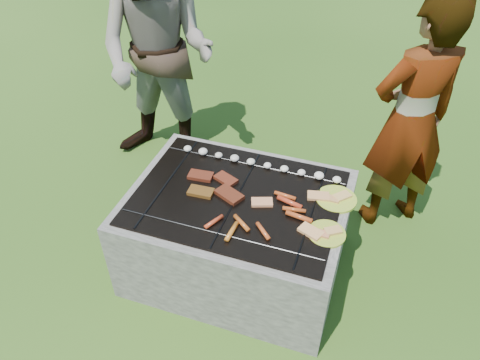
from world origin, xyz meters
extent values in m
plane|color=#204210|center=(0.00, 0.00, 0.00)|extent=(60.00, 60.00, 0.00)
cube|color=#A39B91|center=(0.00, 0.41, 0.30)|extent=(1.30, 0.18, 0.60)
cube|color=gray|center=(0.00, -0.41, 0.30)|extent=(1.30, 0.18, 0.60)
cube|color=#9F978D|center=(-0.56, 0.00, 0.30)|extent=(0.18, 0.64, 0.60)
cube|color=#A59F93|center=(0.56, 0.00, 0.30)|extent=(0.18, 0.64, 0.60)
cube|color=black|center=(0.00, 0.00, 0.24)|extent=(0.94, 0.64, 0.48)
sphere|color=#FF5914|center=(0.00, 0.00, 0.46)|extent=(0.10, 0.10, 0.10)
cube|color=black|center=(0.00, 0.00, 0.61)|extent=(1.20, 0.90, 0.01)
cylinder|color=black|center=(-0.45, 0.00, 0.61)|extent=(0.01, 0.88, 0.01)
cylinder|color=black|center=(0.00, 0.00, 0.61)|extent=(0.01, 0.88, 0.01)
cylinder|color=black|center=(0.45, 0.00, 0.61)|extent=(0.01, 0.88, 0.01)
cylinder|color=black|center=(0.00, -0.32, 0.61)|extent=(1.18, 0.01, 0.01)
cylinder|color=black|center=(0.00, 0.32, 0.61)|extent=(1.18, 0.01, 0.01)
ellipsoid|color=beige|center=(-0.46, 0.33, 0.63)|extent=(0.05, 0.05, 0.04)
ellipsoid|color=beige|center=(-0.35, 0.33, 0.63)|extent=(0.06, 0.06, 0.04)
ellipsoid|color=beige|center=(-0.24, 0.33, 0.63)|extent=(0.05, 0.05, 0.04)
ellipsoid|color=beige|center=(-0.13, 0.33, 0.63)|extent=(0.06, 0.06, 0.04)
ellipsoid|color=beige|center=(-0.02, 0.33, 0.63)|extent=(0.06, 0.06, 0.04)
ellipsoid|color=white|center=(0.09, 0.33, 0.63)|extent=(0.05, 0.05, 0.03)
ellipsoid|color=white|center=(0.20, 0.33, 0.63)|extent=(0.05, 0.05, 0.04)
ellipsoid|color=silver|center=(0.31, 0.33, 0.63)|extent=(0.05, 0.05, 0.04)
ellipsoid|color=#F3E5CE|center=(0.42, 0.33, 0.63)|extent=(0.06, 0.06, 0.04)
ellipsoid|color=white|center=(0.54, 0.33, 0.63)|extent=(0.05, 0.05, 0.04)
cube|color=maroon|center=(-0.28, 0.10, 0.62)|extent=(0.16, 0.10, 0.02)
cube|color=maroon|center=(-0.12, 0.12, 0.62)|extent=(0.16, 0.13, 0.02)
cube|color=#8F591A|center=(-0.22, -0.04, 0.62)|extent=(0.15, 0.09, 0.02)
cube|color=maroon|center=(-0.05, -0.01, 0.62)|extent=(0.19, 0.16, 0.02)
cylinder|color=#BB5B1E|center=(0.27, 0.09, 0.62)|extent=(0.14, 0.04, 0.02)
cylinder|color=#CF4822|center=(0.31, 0.04, 0.63)|extent=(0.16, 0.07, 0.03)
cylinder|color=red|center=(0.35, -0.01, 0.62)|extent=(0.14, 0.04, 0.02)
cylinder|color=#C56020|center=(0.39, -0.06, 0.63)|extent=(0.16, 0.05, 0.03)
cylinder|color=#BB5C1E|center=(0.10, -0.21, 0.62)|extent=(0.12, 0.11, 0.03)
cylinder|color=#E94C26|center=(0.23, -0.23, 0.62)|extent=(0.11, 0.11, 0.02)
cylinder|color=#C14A1F|center=(-0.05, -0.25, 0.62)|extent=(0.08, 0.13, 0.02)
cylinder|color=orange|center=(0.07, -0.29, 0.63)|extent=(0.04, 0.14, 0.03)
cube|color=#EDB379|center=(0.16, -0.01, 0.62)|extent=(0.14, 0.11, 0.02)
cube|color=#FBD680|center=(0.48, -0.15, 0.62)|extent=(0.15, 0.12, 0.02)
cube|color=#E2C873|center=(0.46, 0.15, 0.62)|extent=(0.14, 0.10, 0.02)
cylinder|color=yellow|center=(0.56, 0.17, 0.61)|extent=(0.29, 0.29, 0.02)
cube|color=tan|center=(0.54, 0.15, 0.62)|extent=(0.09, 0.06, 0.01)
cube|color=#E8B976|center=(0.59, 0.19, 0.62)|extent=(0.12, 0.12, 0.02)
cylinder|color=gold|center=(0.56, -0.12, 0.61)|extent=(0.25, 0.25, 0.01)
cube|color=tan|center=(0.54, -0.14, 0.62)|extent=(0.08, 0.05, 0.01)
cube|color=#E3AA74|center=(0.59, -0.10, 0.62)|extent=(0.11, 0.10, 0.02)
imported|color=#9F9285|center=(0.90, 0.82, 0.83)|extent=(0.73, 0.67, 1.67)
imported|color=gray|center=(-0.96, 0.95, 0.96)|extent=(0.94, 0.74, 1.91)
camera|label=1|loc=(0.69, -1.96, 2.46)|focal=35.00mm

